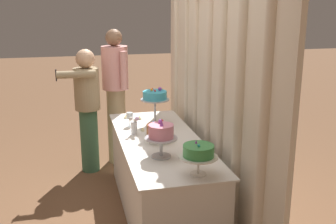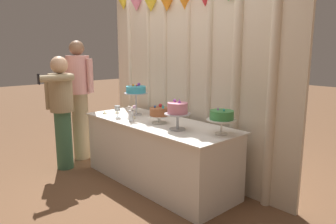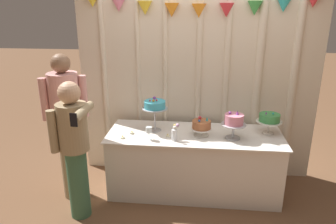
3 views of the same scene
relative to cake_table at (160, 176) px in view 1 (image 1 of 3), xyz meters
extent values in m
plane|color=brown|center=(0.00, -0.10, -0.37)|extent=(24.00, 24.00, 0.00)
cube|color=beige|center=(0.00, 0.49, 0.91)|extent=(2.95, 0.04, 2.56)
cylinder|color=beige|center=(-1.17, 0.46, 0.91)|extent=(0.07, 0.07, 2.56)
cylinder|color=beige|center=(-0.73, 0.46, 0.91)|extent=(0.06, 0.06, 2.56)
cylinder|color=beige|center=(-0.39, 0.46, 0.91)|extent=(0.07, 0.07, 2.56)
cylinder|color=beige|center=(0.02, 0.46, 0.91)|extent=(0.07, 0.07, 2.56)
cylinder|color=beige|center=(0.35, 0.46, 0.91)|extent=(0.08, 0.08, 2.56)
cylinder|color=beige|center=(0.73, 0.46, 0.91)|extent=(0.10, 0.10, 2.56)
cylinder|color=beige|center=(1.15, 0.46, 0.91)|extent=(0.09, 0.09, 2.56)
cube|color=white|center=(0.00, 0.00, -0.01)|extent=(1.95, 0.70, 0.73)
cube|color=white|center=(0.00, 0.00, 0.36)|extent=(2.00, 0.75, 0.01)
cylinder|color=#B2B2B7|center=(-0.47, 0.05, 0.38)|extent=(0.14, 0.14, 0.01)
cylinder|color=#B2B2B7|center=(-0.47, 0.05, 0.51)|extent=(0.02, 0.02, 0.26)
cylinder|color=#B2B2B7|center=(-0.47, 0.05, 0.65)|extent=(0.30, 0.30, 0.01)
cylinder|color=#3DB2D1|center=(-0.47, 0.05, 0.69)|extent=(0.25, 0.25, 0.08)
sphere|color=#DB333D|center=(-0.44, 0.04, 0.74)|extent=(0.02, 0.02, 0.02)
sphere|color=purple|center=(-0.48, 0.10, 0.75)|extent=(0.04, 0.04, 0.04)
cone|color=#DB333D|center=(-0.52, 0.04, 0.75)|extent=(0.02, 0.02, 0.03)
sphere|color=orange|center=(-0.48, 0.01, 0.75)|extent=(0.03, 0.03, 0.03)
cylinder|color=silver|center=(0.07, -0.04, 0.38)|extent=(0.17, 0.17, 0.01)
cylinder|color=silver|center=(0.07, -0.04, 0.41)|extent=(0.03, 0.03, 0.07)
cylinder|color=silver|center=(0.07, -0.04, 0.45)|extent=(0.24, 0.24, 0.01)
cylinder|color=#995633|center=(0.07, -0.04, 0.50)|extent=(0.21, 0.21, 0.09)
cone|color=#2DB2B7|center=(0.13, -0.03, 0.57)|extent=(0.03, 0.03, 0.04)
sphere|color=#DB333D|center=(0.05, 0.00, 0.56)|extent=(0.04, 0.04, 0.04)
sphere|color=blue|center=(0.05, -0.07, 0.56)|extent=(0.03, 0.03, 0.03)
cylinder|color=#B2B2B7|center=(0.42, -0.09, 0.38)|extent=(0.17, 0.17, 0.01)
cylinder|color=#B2B2B7|center=(0.42, -0.09, 0.46)|extent=(0.03, 0.03, 0.15)
cylinder|color=#B2B2B7|center=(0.42, -0.09, 0.53)|extent=(0.27, 0.27, 0.01)
cylinder|color=pink|center=(0.42, -0.09, 0.59)|extent=(0.21, 0.21, 0.11)
cone|color=purple|center=(0.45, -0.09, 0.67)|extent=(0.03, 0.03, 0.05)
sphere|color=purple|center=(0.38, -0.08, 0.67)|extent=(0.03, 0.03, 0.03)
cylinder|color=silver|center=(0.84, 0.10, 0.38)|extent=(0.12, 0.12, 0.01)
cylinder|color=silver|center=(0.84, 0.10, 0.44)|extent=(0.02, 0.02, 0.13)
cylinder|color=silver|center=(0.84, 0.10, 0.51)|extent=(0.29, 0.29, 0.01)
cylinder|color=#388E47|center=(0.84, 0.10, 0.56)|extent=(0.23, 0.23, 0.09)
sphere|color=#2DB2B7|center=(0.87, 0.09, 0.61)|extent=(0.02, 0.02, 0.02)
cone|color=purple|center=(0.80, 0.10, 0.62)|extent=(0.02, 0.02, 0.03)
cylinder|color=silver|center=(-0.50, -0.21, 0.37)|extent=(0.06, 0.06, 0.00)
cylinder|color=silver|center=(-0.50, -0.21, 0.41)|extent=(0.01, 0.01, 0.08)
cylinder|color=silver|center=(-0.50, -0.21, 0.48)|extent=(0.07, 0.07, 0.06)
cylinder|color=silver|center=(-0.22, -0.21, 0.43)|extent=(0.06, 0.06, 0.13)
sphere|color=#CC9EC6|center=(-0.19, -0.19, 0.54)|extent=(0.04, 0.04, 0.04)
sphere|color=white|center=(-0.21, -0.20, 0.52)|extent=(0.04, 0.04, 0.04)
sphere|color=#E5C666|center=(-0.22, -0.18, 0.53)|extent=(0.03, 0.03, 0.03)
sphere|color=white|center=(-0.21, -0.24, 0.53)|extent=(0.04, 0.04, 0.04)
cylinder|color=beige|center=(-0.79, -0.21, 0.38)|extent=(0.05, 0.05, 0.02)
sphere|color=#F9CC4C|center=(-0.79, -0.21, 0.40)|extent=(0.01, 0.01, 0.01)
cylinder|color=beige|center=(-0.72, -0.07, 0.38)|extent=(0.05, 0.05, 0.02)
sphere|color=#F9CC4C|center=(-0.72, -0.07, 0.40)|extent=(0.01, 0.01, 0.01)
cylinder|color=beige|center=(-0.30, -0.11, 0.38)|extent=(0.04, 0.04, 0.01)
sphere|color=#F9CC4C|center=(-0.30, -0.11, 0.39)|extent=(0.01, 0.01, 0.01)
cylinder|color=#9E8966|center=(-1.40, -0.25, 0.10)|extent=(0.30, 0.30, 0.95)
cylinder|color=#D6938E|center=(-1.40, -0.25, 0.84)|extent=(0.42, 0.42, 0.52)
sphere|color=#846047|center=(-1.40, -0.25, 1.20)|extent=(0.20, 0.20, 0.20)
cube|color=#232328|center=(-1.40, -0.40, 0.87)|extent=(0.04, 0.02, 0.33)
cylinder|color=#D6938E|center=(-1.58, -0.34, 0.83)|extent=(0.08, 0.08, 0.46)
cylinder|color=#D6938E|center=(-1.22, -0.17, 0.83)|extent=(0.08, 0.08, 0.46)
cylinder|color=#3D6B4C|center=(-1.18, -0.61, 0.01)|extent=(0.29, 0.29, 0.77)
cylinder|color=#9E8966|center=(-1.18, -0.61, 0.64)|extent=(0.40, 0.40, 0.49)
sphere|color=tan|center=(-1.18, -0.61, 0.99)|extent=(0.22, 0.22, 0.22)
cylinder|color=#9E8966|center=(-1.34, -0.71, 0.63)|extent=(0.08, 0.08, 0.43)
cylinder|color=#9E8966|center=(-1.03, -0.72, 0.84)|extent=(0.08, 0.43, 0.08)
cube|color=black|center=(-1.03, -0.93, 0.84)|extent=(0.06, 0.01, 0.12)
camera|label=1|loc=(3.53, -0.78, 1.63)|focal=43.66mm
camera|label=2|loc=(2.70, -2.27, 1.17)|focal=33.77mm
camera|label=3|loc=(0.05, -3.39, 1.79)|focal=34.06mm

